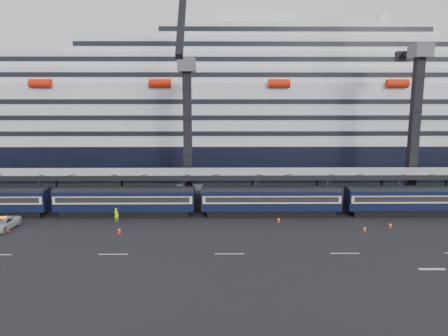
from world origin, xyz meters
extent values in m
plane|color=black|center=(0.00, 0.00, 0.00)|extent=(260.00, 260.00, 0.00)
cube|color=beige|center=(-26.00, -4.00, 0.01)|extent=(3.00, 0.15, 0.02)
cube|color=beige|center=(-14.00, -4.00, 0.01)|extent=(3.00, 0.15, 0.02)
cube|color=beige|center=(-2.00, -4.00, 0.01)|extent=(3.00, 0.15, 0.02)
cube|color=beige|center=(5.00, -8.00, 0.01)|extent=(2.50, 0.40, 0.02)
cube|color=black|center=(-28.00, 10.00, 0.45)|extent=(17.48, 2.40, 0.90)
cube|color=black|center=(-28.00, 10.00, 2.25)|extent=(19.00, 2.80, 2.70)
cube|color=beige|center=(-28.00, 10.00, 2.55)|extent=(18.62, 2.92, 1.05)
cube|color=black|center=(-28.00, 10.00, 2.60)|extent=(17.86, 2.98, 0.70)
cube|color=black|center=(-28.00, 10.00, 3.75)|extent=(19.00, 2.50, 0.35)
cube|color=black|center=(-8.00, 10.00, 0.45)|extent=(17.48, 2.40, 0.90)
cube|color=black|center=(-8.00, 10.00, 2.25)|extent=(19.00, 2.80, 2.70)
cube|color=beige|center=(-8.00, 10.00, 2.55)|extent=(18.62, 2.92, 1.05)
cube|color=black|center=(-8.00, 10.00, 2.60)|extent=(17.86, 2.98, 0.70)
cube|color=black|center=(-8.00, 10.00, 3.75)|extent=(19.00, 2.50, 0.35)
cube|color=black|center=(12.00, 10.00, 0.45)|extent=(17.48, 2.40, 0.90)
cube|color=black|center=(12.00, 10.00, 2.25)|extent=(19.00, 2.80, 2.70)
cube|color=beige|center=(12.00, 10.00, 2.55)|extent=(18.62, 2.92, 1.05)
cube|color=black|center=(12.00, 10.00, 2.60)|extent=(17.86, 2.98, 0.70)
cube|color=black|center=(12.00, 10.00, 3.75)|extent=(19.00, 2.50, 0.35)
cube|color=#92959A|center=(0.00, 14.00, 5.40)|extent=(130.00, 6.00, 0.25)
cube|color=black|center=(0.00, 11.00, 5.10)|extent=(130.00, 0.25, 0.70)
cube|color=black|center=(0.00, 17.00, 5.10)|extent=(130.00, 0.25, 0.70)
cube|color=black|center=(-40.00, 11.20, 2.70)|extent=(0.25, 0.25, 5.40)
cube|color=black|center=(-40.00, 16.80, 2.70)|extent=(0.25, 0.25, 5.40)
cube|color=black|center=(-30.00, 11.20, 2.70)|extent=(0.25, 0.25, 5.40)
cube|color=black|center=(-30.00, 16.80, 2.70)|extent=(0.25, 0.25, 5.40)
cube|color=black|center=(-20.00, 11.20, 2.70)|extent=(0.25, 0.25, 5.40)
cube|color=black|center=(-20.00, 16.80, 2.70)|extent=(0.25, 0.25, 5.40)
cube|color=black|center=(-10.00, 11.20, 2.70)|extent=(0.25, 0.25, 5.40)
cube|color=black|center=(-10.00, 16.80, 2.70)|extent=(0.25, 0.25, 5.40)
cube|color=black|center=(0.00, 11.20, 2.70)|extent=(0.25, 0.25, 5.40)
cube|color=black|center=(0.00, 16.80, 2.70)|extent=(0.25, 0.25, 5.40)
cube|color=black|center=(10.00, 11.20, 2.70)|extent=(0.25, 0.25, 5.40)
cube|color=black|center=(10.00, 16.80, 2.70)|extent=(0.25, 0.25, 5.40)
cube|color=black|center=(20.00, 16.80, 2.70)|extent=(0.25, 0.25, 5.40)
cube|color=black|center=(0.00, 46.00, 3.50)|extent=(200.00, 28.00, 7.00)
cube|color=silver|center=(0.00, 46.00, 13.00)|extent=(190.00, 26.88, 12.00)
cube|color=silver|center=(0.00, 46.00, 20.50)|extent=(160.00, 24.64, 3.00)
cube|color=black|center=(0.00, 33.63, 20.50)|extent=(153.60, 0.12, 0.90)
cube|color=silver|center=(0.00, 46.00, 23.50)|extent=(124.00, 21.84, 3.00)
cube|color=black|center=(0.00, 35.03, 23.50)|extent=(119.04, 0.12, 0.90)
cube|color=silver|center=(0.00, 46.00, 26.50)|extent=(90.00, 19.04, 3.00)
cube|color=black|center=(0.00, 36.43, 26.50)|extent=(86.40, 0.12, 0.90)
cube|color=silver|center=(0.00, 46.00, 29.50)|extent=(56.00, 16.24, 3.00)
cube|color=black|center=(0.00, 37.83, 29.50)|extent=(53.76, 0.12, 0.90)
cube|color=silver|center=(-8.00, 46.00, 32.00)|extent=(16.00, 12.00, 2.50)
cylinder|color=silver|center=(20.00, 46.00, 32.50)|extent=(2.80, 2.80, 3.00)
cylinder|color=red|center=(-48.00, 31.96, 18.80)|extent=(4.00, 1.60, 1.60)
cylinder|color=red|center=(-26.00, 31.96, 18.80)|extent=(4.00, 1.60, 1.60)
cylinder|color=red|center=(-4.00, 31.96, 18.80)|extent=(4.00, 1.60, 1.60)
cylinder|color=red|center=(18.00, 31.96, 18.80)|extent=(4.00, 1.60, 1.60)
cube|color=#494C50|center=(-20.00, 19.00, 1.00)|extent=(4.50, 4.50, 2.00)
cube|color=black|center=(-20.00, 19.00, 11.00)|extent=(1.30, 1.30, 18.00)
cube|color=#494C50|center=(-20.00, 19.00, 21.00)|extent=(2.60, 3.20, 2.00)
cube|color=black|center=(-20.00, 13.21, 27.89)|extent=(0.90, 12.26, 14.37)
cube|color=black|center=(-20.00, 21.52, 21.00)|extent=(0.90, 5.04, 0.90)
cube|color=black|center=(-20.00, 24.04, 20.80)|extent=(2.20, 1.60, 1.60)
cube|color=#494C50|center=(15.00, 18.00, 1.00)|extent=(4.50, 4.50, 2.00)
cube|color=black|center=(15.00, 18.00, 12.00)|extent=(1.30, 1.30, 20.00)
cube|color=#494C50|center=(15.00, 18.00, 23.00)|extent=(2.60, 3.20, 2.00)
cube|color=black|center=(15.00, 20.80, 23.00)|extent=(0.90, 5.60, 0.90)
cube|color=black|center=(15.00, 23.60, 22.80)|extent=(2.20, 1.60, 1.60)
imported|color=#B8BCC0|center=(-41.77, 4.20, 0.74)|extent=(2.67, 5.42, 1.48)
imported|color=#C7FF0D|center=(-28.54, 7.24, 0.94)|extent=(0.77, 0.61, 1.87)
cube|color=red|center=(-40.73, 3.47, 0.02)|extent=(0.43, 0.43, 0.05)
cone|color=red|center=(-40.73, 3.47, 0.45)|extent=(0.36, 0.36, 0.81)
cylinder|color=white|center=(-40.73, 3.47, 0.45)|extent=(0.30, 0.30, 0.14)
cube|color=red|center=(-27.02, 2.54, 0.02)|extent=(0.41, 0.41, 0.04)
cone|color=red|center=(-27.02, 2.54, 0.43)|extent=(0.34, 0.34, 0.78)
cylinder|color=white|center=(-27.02, 2.54, 0.43)|extent=(0.29, 0.29, 0.13)
cube|color=red|center=(-7.34, 6.73, 0.02)|extent=(0.40, 0.40, 0.04)
cone|color=red|center=(-7.34, 6.73, 0.42)|extent=(0.34, 0.34, 0.76)
cylinder|color=white|center=(-7.34, 6.73, 0.42)|extent=(0.28, 0.28, 0.13)
cube|color=red|center=(2.52, 2.87, 0.02)|extent=(0.40, 0.40, 0.04)
cone|color=red|center=(2.52, 2.87, 0.42)|extent=(0.34, 0.34, 0.76)
cylinder|color=white|center=(2.52, 2.87, 0.42)|extent=(0.29, 0.29, 0.13)
cube|color=red|center=(6.26, 4.33, 0.02)|extent=(0.40, 0.40, 0.04)
cone|color=red|center=(6.26, 4.33, 0.43)|extent=(0.34, 0.34, 0.77)
cylinder|color=white|center=(6.26, 4.33, 0.43)|extent=(0.29, 0.29, 0.13)
camera|label=1|loc=(-14.99, -43.24, 15.67)|focal=32.00mm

